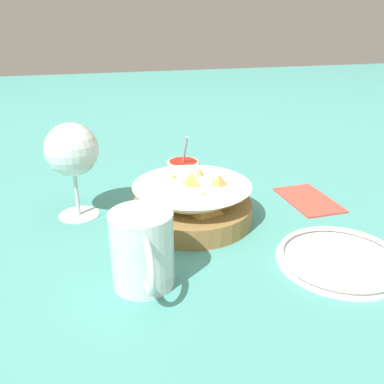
# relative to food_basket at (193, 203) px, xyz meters

# --- Properties ---
(ground_plane) EXTENTS (4.00, 4.00, 0.00)m
(ground_plane) POSITION_rel_food_basket_xyz_m (0.03, 0.03, -0.03)
(ground_plane) COLOR teal
(food_basket) EXTENTS (0.21, 0.21, 0.09)m
(food_basket) POSITION_rel_food_basket_xyz_m (0.00, 0.00, 0.00)
(food_basket) COLOR olive
(food_basket) RESTS_ON ground_plane
(sauce_cup) EXTENTS (0.08, 0.07, 0.11)m
(sauce_cup) POSITION_rel_food_basket_xyz_m (-0.19, 0.02, -0.01)
(sauce_cup) COLOR #B7B7BC
(sauce_cup) RESTS_ON ground_plane
(wine_glass) EXTENTS (0.09, 0.09, 0.17)m
(wine_glass) POSITION_rel_food_basket_xyz_m (-0.07, -0.20, 0.09)
(wine_glass) COLOR silver
(wine_glass) RESTS_ON ground_plane
(beer_mug) EXTENTS (0.13, 0.09, 0.11)m
(beer_mug) POSITION_rel_food_basket_xyz_m (0.17, -0.11, 0.02)
(beer_mug) COLOR silver
(beer_mug) RESTS_ON ground_plane
(side_plate) EXTENTS (0.19, 0.19, 0.01)m
(side_plate) POSITION_rel_food_basket_xyz_m (0.19, 0.18, -0.03)
(side_plate) COLOR white
(side_plate) RESTS_ON ground_plane
(napkin) EXTENTS (0.15, 0.09, 0.01)m
(napkin) POSITION_rel_food_basket_xyz_m (-0.03, 0.24, -0.03)
(napkin) COLOR #DB4C3D
(napkin) RESTS_ON ground_plane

